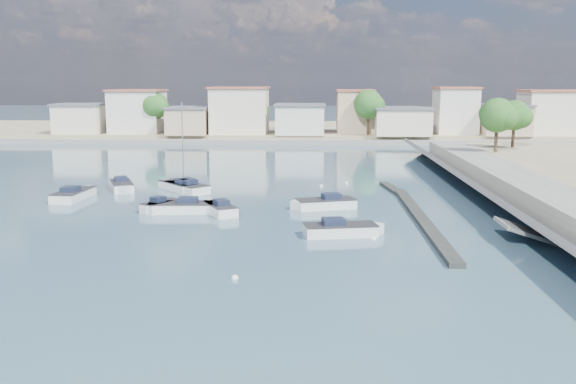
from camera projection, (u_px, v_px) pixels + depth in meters
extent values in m
plane|color=#2C4759|center=(326.00, 169.00, 80.15)|extent=(400.00, 400.00, 0.00)
cube|color=slate|center=(556.00, 204.00, 52.68)|extent=(5.00, 90.00, 1.80)
cube|color=slate|center=(503.00, 203.00, 52.86)|extent=(4.17, 90.00, 2.86)
cube|color=slate|center=(538.00, 235.00, 44.09)|extent=(5.31, 3.50, 1.94)
cube|color=black|center=(421.00, 219.00, 50.31)|extent=(1.00, 26.00, 0.35)
cube|color=black|center=(393.00, 189.00, 64.12)|extent=(2.00, 8.05, 0.30)
cube|color=gray|center=(321.00, 131.00, 131.21)|extent=(160.00, 40.00, 1.40)
cube|color=slate|center=(323.00, 142.00, 110.60)|extent=(160.00, 2.50, 0.80)
cube|color=beige|center=(81.00, 119.00, 116.68)|extent=(8.00, 8.00, 5.00)
cube|color=#595960|center=(80.00, 104.00, 116.22)|extent=(8.48, 8.48, 0.35)
cube|color=silver|center=(138.00, 112.00, 118.03)|extent=(9.00, 9.00, 7.50)
cube|color=#99513D|center=(137.00, 90.00, 117.35)|extent=(9.54, 9.54, 0.35)
cube|color=tan|center=(189.00, 121.00, 114.93)|extent=(7.00, 8.00, 4.50)
cube|color=#595960|center=(188.00, 108.00, 114.52)|extent=(7.42, 8.48, 0.35)
cube|color=beige|center=(240.00, 111.00, 116.24)|extent=(10.00, 9.00, 8.00)
cube|color=#99513D|center=(239.00, 88.00, 115.52)|extent=(10.60, 9.54, 0.35)
cube|color=silver|center=(300.00, 120.00, 115.07)|extent=(8.50, 8.50, 5.00)
cube|color=#595960|center=(300.00, 105.00, 114.61)|extent=(9.01, 9.01, 0.35)
cube|color=tan|center=(355.00, 112.00, 117.41)|extent=(6.50, 7.50, 7.50)
cube|color=#99513D|center=(355.00, 90.00, 116.74)|extent=(6.89, 7.95, 0.35)
cube|color=beige|center=(402.00, 122.00, 113.41)|extent=(9.50, 9.00, 4.50)
cube|color=#595960|center=(402.00, 108.00, 113.00)|extent=(10.07, 9.54, 0.35)
cube|color=silver|center=(455.00, 111.00, 115.66)|extent=(7.00, 8.00, 8.00)
cube|color=#99513D|center=(456.00, 88.00, 114.95)|extent=(7.42, 8.48, 0.35)
cube|color=tan|center=(503.00, 120.00, 113.63)|extent=(8.00, 9.00, 5.00)
cube|color=#595960|center=(504.00, 105.00, 113.17)|extent=(8.48, 9.54, 0.35)
cube|color=beige|center=(553.00, 113.00, 114.04)|extent=(10.50, 8.50, 7.50)
cube|color=#99513D|center=(554.00, 91.00, 113.37)|extent=(11.13, 9.01, 0.35)
cylinder|color=#38281E|center=(156.00, 124.00, 115.27)|extent=(0.44, 0.44, 3.38)
sphere|color=#244D19|center=(155.00, 106.00, 114.70)|extent=(4.80, 4.80, 4.80)
sphere|color=#244D19|center=(159.00, 107.00, 114.11)|extent=(3.60, 3.60, 3.60)
sphere|color=#244D19|center=(151.00, 105.00, 115.14)|extent=(3.30, 3.30, 3.30)
cylinder|color=#38281E|center=(257.00, 125.00, 117.54)|extent=(0.44, 0.44, 2.93)
sphere|color=#244D19|center=(257.00, 109.00, 117.04)|extent=(4.16, 4.16, 4.16)
sphere|color=#244D19|center=(261.00, 110.00, 116.53)|extent=(3.12, 3.12, 3.12)
sphere|color=#244D19|center=(253.00, 108.00, 117.43)|extent=(2.86, 2.86, 2.86)
cylinder|color=#38281E|center=(368.00, 125.00, 112.75)|extent=(0.44, 0.44, 3.60)
sphere|color=#244D19|center=(368.00, 104.00, 112.13)|extent=(5.12, 5.12, 5.12)
sphere|color=#244D19|center=(374.00, 106.00, 111.51)|extent=(3.84, 3.84, 3.84)
sphere|color=#244D19|center=(364.00, 103.00, 112.61)|extent=(3.52, 3.52, 3.52)
cylinder|color=#38281E|center=(456.00, 125.00, 115.10)|extent=(0.44, 0.44, 3.15)
sphere|color=#244D19|center=(457.00, 108.00, 114.56)|extent=(4.48, 4.48, 4.48)
sphere|color=#244D19|center=(462.00, 109.00, 114.01)|extent=(3.36, 3.36, 3.36)
sphere|color=#244D19|center=(452.00, 107.00, 114.98)|extent=(3.08, 3.08, 3.08)
cylinder|color=#38281E|center=(548.00, 127.00, 113.51)|extent=(0.44, 0.44, 2.70)
sphere|color=#244D19|center=(549.00, 112.00, 113.05)|extent=(3.84, 3.84, 3.84)
sphere|color=#244D19|center=(554.00, 113.00, 112.58)|extent=(2.88, 2.88, 2.88)
sphere|color=#244D19|center=(545.00, 111.00, 113.41)|extent=(2.64, 2.64, 2.64)
cylinder|color=#38281E|center=(496.00, 139.00, 82.63)|extent=(0.44, 0.44, 3.15)
sphere|color=#244D19|center=(497.00, 115.00, 82.09)|extent=(4.48, 4.48, 4.48)
sphere|color=#244D19|center=(505.00, 117.00, 81.54)|extent=(3.36, 3.36, 3.36)
sphere|color=#244D19|center=(491.00, 114.00, 82.51)|extent=(3.08, 3.08, 3.08)
cylinder|color=#38281E|center=(513.00, 136.00, 88.39)|extent=(0.44, 0.44, 2.93)
sphere|color=#244D19|center=(514.00, 115.00, 87.89)|extent=(4.16, 4.16, 4.16)
sphere|color=#244D19|center=(521.00, 117.00, 87.39)|extent=(3.12, 3.12, 3.12)
sphere|color=#244D19|center=(509.00, 114.00, 88.28)|extent=(2.86, 2.86, 2.86)
cube|color=silver|center=(220.00, 210.00, 53.00)|extent=(3.52, 4.66, 1.00)
cube|color=silver|center=(213.00, 206.00, 54.67)|extent=(1.52, 1.52, 1.00)
cube|color=#262628|center=(220.00, 204.00, 52.92)|extent=(3.55, 4.67, 0.08)
cube|color=#1A2136|center=(221.00, 202.00, 52.49)|extent=(1.54, 1.65, 0.48)
cube|color=silver|center=(161.00, 207.00, 54.28)|extent=(3.18, 3.94, 1.00)
cube|color=silver|center=(174.00, 204.00, 55.58)|extent=(1.28, 1.28, 1.00)
cube|color=#262628|center=(161.00, 201.00, 54.20)|extent=(3.21, 3.96, 0.08)
cube|color=#1A2136|center=(158.00, 199.00, 53.85)|extent=(1.37, 1.43, 0.48)
cube|color=silver|center=(182.00, 209.00, 53.64)|extent=(5.54, 2.30, 1.00)
cube|color=silver|center=(153.00, 209.00, 53.63)|extent=(2.07, 2.07, 1.00)
cube|color=#262628|center=(181.00, 203.00, 53.55)|extent=(5.54, 2.34, 0.08)
cube|color=#1A2136|center=(188.00, 200.00, 53.51)|extent=(1.69, 1.35, 0.48)
cube|color=silver|center=(326.00, 205.00, 55.31)|extent=(5.43, 3.42, 1.00)
cube|color=silver|center=(302.00, 206.00, 54.79)|extent=(1.98, 1.98, 1.00)
cube|color=#262628|center=(326.00, 199.00, 55.22)|extent=(5.44, 3.46, 0.08)
cube|color=#1A2136|center=(331.00, 196.00, 55.30)|extent=(1.82, 1.66, 0.48)
cube|color=silver|center=(73.00, 196.00, 59.53)|extent=(2.59, 5.60, 1.00)
cube|color=silver|center=(84.00, 192.00, 61.81)|extent=(2.15, 2.15, 1.00)
cube|color=#262628|center=(73.00, 191.00, 59.44)|extent=(2.63, 5.61, 0.08)
cube|color=#1A2136|center=(70.00, 189.00, 58.87)|extent=(1.46, 1.74, 0.48)
cube|color=silver|center=(180.00, 188.00, 63.82)|extent=(3.84, 4.13, 1.00)
cube|color=silver|center=(172.00, 186.00, 65.17)|extent=(1.23, 1.23, 1.00)
cube|color=#262628|center=(180.00, 183.00, 63.73)|extent=(3.87, 4.15, 0.08)
cube|color=#1A2136|center=(182.00, 181.00, 63.38)|extent=(1.55, 1.57, 0.48)
cube|color=silver|center=(122.00, 187.00, 64.70)|extent=(3.67, 5.37, 1.00)
cube|color=silver|center=(124.00, 190.00, 62.70)|extent=(1.75, 1.75, 1.00)
cube|color=#262628|center=(121.00, 182.00, 64.62)|extent=(3.71, 5.38, 0.08)
cube|color=#1A2136|center=(121.00, 179.00, 65.04)|extent=(1.66, 1.84, 0.48)
cube|color=silver|center=(340.00, 231.00, 45.61)|extent=(5.40, 2.87, 1.00)
cube|color=silver|center=(371.00, 230.00, 45.90)|extent=(1.98, 1.98, 1.00)
cube|color=#262628|center=(341.00, 225.00, 45.52)|extent=(5.41, 2.91, 0.08)
cube|color=#1A2136|center=(334.00, 222.00, 45.41)|extent=(1.73, 1.50, 0.48)
cube|color=silver|center=(184.00, 188.00, 63.94)|extent=(5.98, 6.15, 1.00)
cube|color=silver|center=(169.00, 185.00, 66.05)|extent=(1.56, 1.56, 1.00)
cube|color=#262628|center=(184.00, 183.00, 63.86)|extent=(6.01, 6.18, 0.08)
cube|color=#1A2136|center=(187.00, 182.00, 63.34)|extent=(2.29, 2.32, 0.48)
cylinder|color=silver|center=(183.00, 143.00, 63.17)|extent=(0.12, 0.12, 8.00)
cylinder|color=silver|center=(190.00, 178.00, 62.85)|extent=(1.71, 1.80, 0.08)
sphere|color=white|center=(373.00, 239.00, 44.44)|extent=(0.41, 0.41, 0.41)
sphere|color=white|center=(296.00, 208.00, 55.18)|extent=(0.41, 0.41, 0.41)
sphere|color=white|center=(235.00, 278.00, 35.65)|extent=(0.41, 0.41, 0.41)
sphere|color=white|center=(409.00, 204.00, 57.21)|extent=(0.41, 0.41, 0.41)
sphere|color=white|center=(346.00, 184.00, 68.32)|extent=(0.41, 0.41, 0.41)
sphere|color=white|center=(321.00, 186.00, 66.45)|extent=(0.41, 0.41, 0.41)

